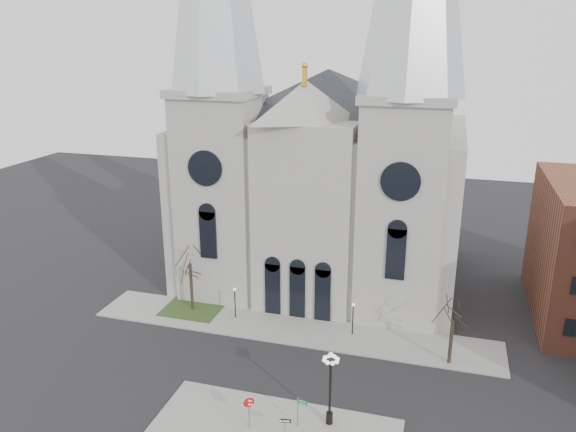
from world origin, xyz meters
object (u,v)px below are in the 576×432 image
(one_way_sign, at_px, (285,425))
(street_name_sign, at_px, (299,410))
(stop_sign, at_px, (249,406))
(globe_lamp, at_px, (330,379))

(one_way_sign, xyz_separation_m, street_name_sign, (0.51, 1.80, 0.09))
(stop_sign, relative_size, one_way_sign, 1.36)
(stop_sign, relative_size, globe_lamp, 0.45)
(globe_lamp, xyz_separation_m, street_name_sign, (-2.07, -0.97, -2.30))
(globe_lamp, xyz_separation_m, one_way_sign, (-2.58, -2.78, -2.39))
(stop_sign, height_order, one_way_sign, stop_sign)
(globe_lamp, relative_size, street_name_sign, 2.43)
(globe_lamp, relative_size, one_way_sign, 3.04)
(globe_lamp, bearing_deg, street_name_sign, -154.82)
(globe_lamp, height_order, street_name_sign, globe_lamp)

